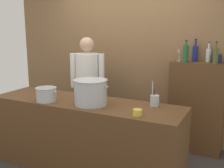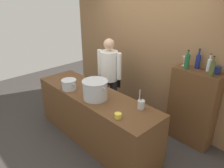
# 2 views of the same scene
# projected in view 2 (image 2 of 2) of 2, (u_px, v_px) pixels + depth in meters

# --- Properties ---
(ground_plane) EXTENTS (8.00, 8.00, 0.00)m
(ground_plane) POSITION_uv_depth(u_px,v_px,m) (96.00, 138.00, 3.92)
(ground_plane) COLOR #383330
(brick_back_panel) EXTENTS (4.40, 0.10, 3.00)m
(brick_back_panel) POSITION_uv_depth(u_px,v_px,m) (149.00, 44.00, 4.18)
(brick_back_panel) COLOR olive
(brick_back_panel) RESTS_ON ground_plane
(prep_counter) EXTENTS (2.48, 0.70, 0.90)m
(prep_counter) POSITION_uv_depth(u_px,v_px,m) (95.00, 117.00, 3.73)
(prep_counter) COLOR brown
(prep_counter) RESTS_ON ground_plane
(bar_cabinet) EXTENTS (0.76, 0.32, 1.32)m
(bar_cabinet) POSITION_uv_depth(u_px,v_px,m) (192.00, 107.00, 3.62)
(bar_cabinet) COLOR brown
(bar_cabinet) RESTS_ON ground_plane
(chef) EXTENTS (0.51, 0.39, 1.66)m
(chef) POSITION_uv_depth(u_px,v_px,m) (109.00, 74.00, 4.21)
(chef) COLOR black
(chef) RESTS_ON ground_plane
(stockpot_large) EXTENTS (0.46, 0.40, 0.30)m
(stockpot_large) POSITION_uv_depth(u_px,v_px,m) (95.00, 90.00, 3.34)
(stockpot_large) COLOR #B7BABF
(stockpot_large) RESTS_ON prep_counter
(stockpot_small) EXTENTS (0.32, 0.26, 0.17)m
(stockpot_small) POSITION_uv_depth(u_px,v_px,m) (69.00, 85.00, 3.68)
(stockpot_small) COLOR #B7BABF
(stockpot_small) RESTS_ON prep_counter
(utensil_crock) EXTENTS (0.10, 0.10, 0.30)m
(utensil_crock) POSITION_uv_depth(u_px,v_px,m) (141.00, 104.00, 3.09)
(utensil_crock) COLOR #B7BABF
(utensil_crock) RESTS_ON prep_counter
(butter_jar) EXTENTS (0.10, 0.10, 0.07)m
(butter_jar) POSITION_uv_depth(u_px,v_px,m) (118.00, 116.00, 2.87)
(butter_jar) COLOR yellow
(butter_jar) RESTS_ON prep_counter
(wine_bottle_green) EXTENTS (0.08, 0.08, 0.31)m
(wine_bottle_green) POSITION_uv_depth(u_px,v_px,m) (187.00, 62.00, 3.37)
(wine_bottle_green) COLOR #1E592D
(wine_bottle_green) RESTS_ON bar_cabinet
(wine_bottle_olive) EXTENTS (0.07, 0.07, 0.30)m
(wine_bottle_olive) POSITION_uv_depth(u_px,v_px,m) (212.00, 69.00, 3.11)
(wine_bottle_olive) COLOR #475123
(wine_bottle_olive) RESTS_ON bar_cabinet
(wine_bottle_cobalt) EXTENTS (0.08, 0.08, 0.32)m
(wine_bottle_cobalt) POSITION_uv_depth(u_px,v_px,m) (198.00, 61.00, 3.41)
(wine_bottle_cobalt) COLOR navy
(wine_bottle_cobalt) RESTS_ON bar_cabinet
(wine_bottle_clear) EXTENTS (0.06, 0.06, 0.28)m
(wine_bottle_clear) POSITION_uv_depth(u_px,v_px,m) (209.00, 65.00, 3.29)
(wine_bottle_clear) COLOR silver
(wine_bottle_clear) RESTS_ON bar_cabinet
(wine_glass_wide) EXTENTS (0.08, 0.08, 0.16)m
(wine_glass_wide) POSITION_uv_depth(u_px,v_px,m) (184.00, 59.00, 3.53)
(wine_glass_wide) COLOR silver
(wine_glass_wide) RESTS_ON bar_cabinet
(spice_tin_navy) EXTENTS (0.09, 0.09, 0.12)m
(spice_tin_navy) POSITION_uv_depth(u_px,v_px,m) (217.00, 70.00, 3.21)
(spice_tin_navy) COLOR navy
(spice_tin_navy) RESTS_ON bar_cabinet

